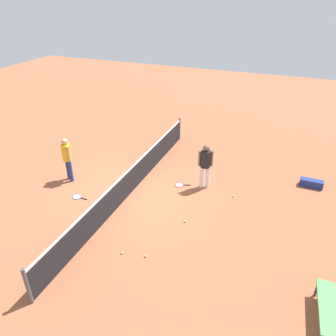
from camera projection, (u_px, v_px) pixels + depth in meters
The scene contains 12 objects.
ground_plane at pixel (131, 192), 11.71m from camera, with size 40.00×40.00×0.00m, color #9E5638.
court_net at pixel (130, 180), 11.46m from camera, with size 10.09×0.09×1.07m.
player_near_side at pixel (205, 163), 11.53m from camera, with size 0.44×0.52×1.70m.
player_far_side at pixel (67, 156), 11.99m from camera, with size 0.46×0.50×1.70m.
tennis_racket_near_player at pixel (180, 185), 12.12m from camera, with size 0.40×0.61×0.03m.
tennis_racket_far_player at pixel (78, 197), 11.44m from camera, with size 0.33×0.59×0.03m.
tennis_ball_near_player at pixel (145, 256), 8.92m from camera, with size 0.07×0.07×0.07m, color #C6E033.
tennis_ball_by_net at pixel (233, 196), 11.44m from camera, with size 0.07×0.07×0.07m, color #C6E033.
tennis_ball_midcourt at pixel (185, 221), 10.23m from camera, with size 0.07×0.07×0.07m, color #C6E033.
tennis_ball_baseline at pixel (122, 253), 9.02m from camera, with size 0.07×0.07×0.07m, color #C6E033.
courtside_bench at pixel (328, 309), 7.03m from camera, with size 1.52×0.48×0.48m.
equipment_bag at pixel (310, 183), 12.00m from camera, with size 0.29×0.80×0.28m.
Camera 1 is at (-8.60, -4.87, 6.48)m, focal length 35.08 mm.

